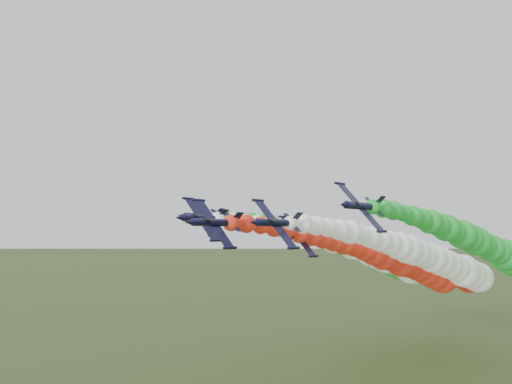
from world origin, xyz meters
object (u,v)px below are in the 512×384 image
(jet_inner_right, at_px, (436,261))
(jet_trail, at_px, (433,265))
(jet_lead, at_px, (398,261))
(jet_inner_left, at_px, (378,256))
(jet_outer_right, at_px, (499,253))
(jet_outer_left, at_px, (363,252))

(jet_inner_right, height_order, jet_trail, jet_inner_right)
(jet_lead, xyz_separation_m, jet_inner_left, (-9.15, 7.38, 0.79))
(jet_inner_left, height_order, jet_outer_right, jet_outer_right)
(jet_trail, bearing_deg, jet_inner_left, -117.31)
(jet_outer_left, relative_size, jet_outer_right, 1.00)
(jet_inner_left, bearing_deg, jet_lead, -38.88)
(jet_inner_right, distance_m, jet_outer_left, 29.36)
(jet_outer_left, distance_m, jet_outer_right, 39.57)
(jet_inner_right, bearing_deg, jet_trail, 112.32)
(jet_outer_left, distance_m, jet_trail, 20.71)
(jet_lead, height_order, jet_inner_left, jet_inner_left)
(jet_outer_left, height_order, jet_trail, jet_outer_left)
(jet_outer_left, relative_size, jet_trail, 1.01)
(jet_outer_left, xyz_separation_m, jet_outer_right, (39.51, -1.82, 0.84))
(jet_inner_right, relative_size, jet_outer_right, 0.99)
(jet_inner_left, relative_size, jet_trail, 1.00)
(jet_lead, xyz_separation_m, jet_outer_left, (-18.99, 17.58, 1.37))
(jet_outer_left, height_order, jet_outer_right, jet_outer_right)
(jet_outer_right, height_order, jet_trail, jet_outer_right)
(jet_lead, relative_size, jet_outer_left, 1.00)
(jet_lead, height_order, jet_trail, jet_lead)
(jet_outer_right, relative_size, jet_trail, 1.01)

